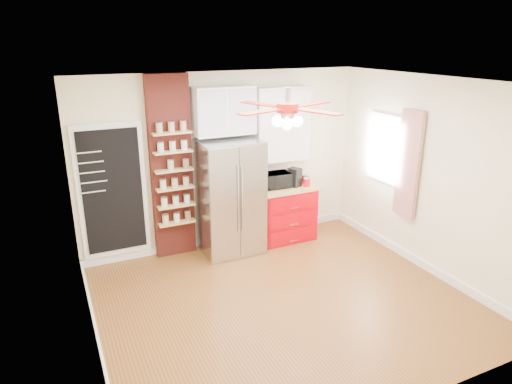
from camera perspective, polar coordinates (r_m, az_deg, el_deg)
name	(u,v)px	position (r m, az deg, el deg)	size (l,w,h in m)	color
floor	(283,300)	(5.95, 3.43, -13.38)	(4.50, 4.50, 0.00)	brown
ceiling	(288,82)	(5.06, 4.03, 13.50)	(4.50, 4.50, 0.00)	white
wall_back	(224,161)	(7.09, -4.06, 3.92)	(4.50, 0.02, 2.70)	#FBF6CA
wall_front	(406,277)	(3.88, 18.20, -10.11)	(4.50, 0.02, 2.70)	#FBF6CA
wall_left	(82,233)	(4.77, -20.87, -4.86)	(0.02, 4.00, 2.70)	#FBF6CA
wall_right	(430,177)	(6.69, 20.90, 1.79)	(0.02, 4.00, 2.70)	#FBF6CA
chalkboard	(113,192)	(6.74, -17.50, 0.05)	(0.95, 0.05, 1.95)	white
brick_pillar	(171,168)	(6.77, -10.54, 2.93)	(0.60, 0.16, 2.70)	maroon
fridge	(230,197)	(6.88, -3.24, -0.66)	(0.90, 0.70, 1.75)	#A1A1A6
upper_glass_cabinet	(224,111)	(6.75, -4.07, 10.11)	(0.90, 0.35, 0.70)	white
red_cabinet	(285,212)	(7.46, 3.60, -2.56)	(0.94, 0.64, 0.90)	#C7000B
upper_shelf_unit	(281,124)	(7.22, 3.18, 8.48)	(0.90, 0.30, 1.15)	white
window	(386,149)	(7.25, 15.96, 5.20)	(0.04, 0.75, 1.05)	white
curtain	(409,164)	(6.85, 18.53, 3.31)	(0.06, 0.40, 1.55)	#A91E16
ceiling_fan	(287,108)	(5.09, 3.96, 10.40)	(1.40, 1.40, 0.44)	silver
toaster_oven	(277,180)	(7.22, 2.61, 1.50)	(0.44, 0.29, 0.24)	black
coffee_maker	(295,177)	(7.30, 4.85, 1.86)	(0.15, 0.19, 0.30)	black
canister_left	(307,183)	(7.32, 6.37, 1.17)	(0.11, 0.11, 0.13)	red
canister_right	(305,179)	(7.48, 6.12, 1.59)	(0.10, 0.10, 0.13)	#A31009
pantry_jar_oats	(171,165)	(6.59, -10.62, 3.31)	(0.09, 0.09, 0.14)	#C3BA95
pantry_jar_beans	(186,164)	(6.64, -8.77, 3.47)	(0.09, 0.09, 0.13)	#8B6246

